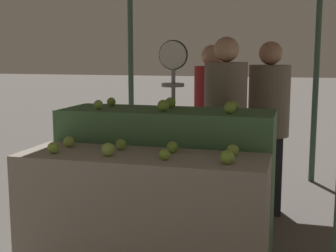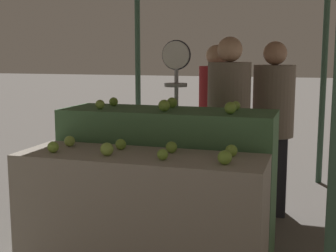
{
  "view_description": "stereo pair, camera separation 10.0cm",
  "coord_description": "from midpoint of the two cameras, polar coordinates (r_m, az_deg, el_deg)",
  "views": [
    {
      "loc": [
        0.97,
        -2.83,
        1.55
      ],
      "look_at": [
        0.1,
        0.3,
        1.05
      ],
      "focal_mm": 50.0,
      "sensor_mm": 36.0,
      "label": 1
    },
    {
      "loc": [
        1.06,
        -2.8,
        1.55
      ],
      "look_at": [
        0.1,
        0.3,
        1.05
      ],
      "focal_mm": 50.0,
      "sensor_mm": 36.0,
      "label": 2
    }
  ],
  "objects": [
    {
      "name": "apple_front_3",
      "position": [
        2.81,
        6.23,
        -3.79
      ],
      "size": [
        0.09,
        0.09,
        0.09
      ],
      "primitive_type": "sphere",
      "color": "#7AA338",
      "rests_on": "display_counter_front"
    },
    {
      "name": "apple_back_2",
      "position": [
        3.36,
        6.71,
        2.23
      ],
      "size": [
        0.09,
        0.09,
        0.09
      ],
      "primitive_type": "sphere",
      "color": "#84AD3D",
      "rests_on": "display_counter_back"
    },
    {
      "name": "apple_front_4",
      "position": [
        3.39,
        -12.81,
        -1.88
      ],
      "size": [
        0.08,
        0.08,
        0.08
      ],
      "primitive_type": "sphere",
      "color": "#8EB247",
      "rests_on": "display_counter_front"
    },
    {
      "name": "produce_scale",
      "position": [
        4.12,
        -0.08,
        3.96
      ],
      "size": [
        0.26,
        0.2,
        1.67
      ],
      "color": "#99999E",
      "rests_on": "ground_plane"
    },
    {
      "name": "display_counter_back",
      "position": [
        3.7,
        -0.99,
        -6.69
      ],
      "size": [
        1.64,
        0.55,
        1.13
      ],
      "primitive_type": "cube",
      "color": "#4C7A4C",
      "rests_on": "ground_plane"
    },
    {
      "name": "apple_back_1",
      "position": [
        3.48,
        -1.41,
        2.51
      ],
      "size": [
        0.09,
        0.09,
        0.09
      ],
      "primitive_type": "sphere",
      "color": "#84AD3D",
      "rests_on": "display_counter_back"
    },
    {
      "name": "person_customer_right",
      "position": [
        4.85,
        4.68,
        1.6
      ],
      "size": [
        0.43,
        0.43,
        1.64
      ],
      "rotation": [
        0.0,
        0.0,
        3.4
      ],
      "color": "#2D2D38",
      "rests_on": "ground_plane"
    },
    {
      "name": "apple_back_4",
      "position": [
        3.7,
        -0.43,
        2.86
      ],
      "size": [
        0.08,
        0.08,
        0.08
      ],
      "primitive_type": "sphere",
      "color": "#7AA338",
      "rests_on": "display_counter_back"
    },
    {
      "name": "person_customer_left",
      "position": [
        4.55,
        11.54,
        1.07
      ],
      "size": [
        0.4,
        0.4,
        1.67
      ],
      "rotation": [
        0.0,
        0.0,
        3.17
      ],
      "color": "#2D2D38",
      "rests_on": "ground_plane"
    },
    {
      "name": "apple_back_3",
      "position": [
        3.85,
        -7.68,
        2.93
      ],
      "size": [
        0.07,
        0.07,
        0.07
      ],
      "primitive_type": "sphere",
      "color": "#7AA338",
      "rests_on": "display_counter_back"
    },
    {
      "name": "display_counter_front",
      "position": [
        3.19,
        -4.11,
        -11.41
      ],
      "size": [
        1.64,
        0.55,
        0.9
      ],
      "primitive_type": "cube",
      "color": "gray",
      "rests_on": "ground_plane"
    },
    {
      "name": "person_vendor_at_scale",
      "position": [
        4.26,
        6.31,
        0.98
      ],
      "size": [
        0.38,
        0.38,
        1.7
      ],
      "rotation": [
        0.0,
        0.0,
        3.14
      ],
      "color": "#2D2D38",
      "rests_on": "ground_plane"
    },
    {
      "name": "apple_front_0",
      "position": [
        3.2,
        -14.69,
        -2.58
      ],
      "size": [
        0.08,
        0.08,
        0.08
      ],
      "primitive_type": "sphere",
      "color": "#84AD3D",
      "rests_on": "display_counter_front"
    },
    {
      "name": "apple_front_2",
      "position": [
        2.9,
        -1.4,
        -3.51
      ],
      "size": [
        0.07,
        0.07,
        0.07
      ],
      "primitive_type": "sphere",
      "color": "#7AA338",
      "rests_on": "display_counter_front"
    },
    {
      "name": "apple_front_5",
      "position": [
        3.22,
        -6.63,
        -2.27
      ],
      "size": [
        0.08,
        0.08,
        0.08
      ],
      "primitive_type": "sphere",
      "color": "#7AA338",
      "rests_on": "display_counter_front"
    },
    {
      "name": "apple_front_1",
      "position": [
        3.04,
        -8.26,
        -2.86
      ],
      "size": [
        0.09,
        0.09,
        0.09
      ],
      "primitive_type": "sphere",
      "color": "#8EB247",
      "rests_on": "display_counter_front"
    },
    {
      "name": "apple_front_6",
      "position": [
        3.11,
        -0.39,
        -2.6
      ],
      "size": [
        0.08,
        0.08,
        0.08
      ],
      "primitive_type": "sphere",
      "color": "#7AA338",
      "rests_on": "display_counter_front"
    },
    {
      "name": "apple_front_7",
      "position": [
        3.03,
        6.94,
        -2.96
      ],
      "size": [
        0.08,
        0.08,
        0.08
      ],
      "primitive_type": "sphere",
      "color": "#84AD3D",
      "rests_on": "display_counter_front"
    },
    {
      "name": "apple_back_5",
      "position": [
        3.59,
        7.3,
        2.5
      ],
      "size": [
        0.07,
        0.07,
        0.07
      ],
      "primitive_type": "sphere",
      "color": "#8EB247",
      "rests_on": "display_counter_back"
    },
    {
      "name": "apple_back_0",
      "position": [
        3.66,
        -9.27,
        2.59
      ],
      "size": [
        0.07,
        0.07,
        0.07
      ],
      "primitive_type": "sphere",
      "color": "#8EB247",
      "rests_on": "display_counter_back"
    }
  ]
}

